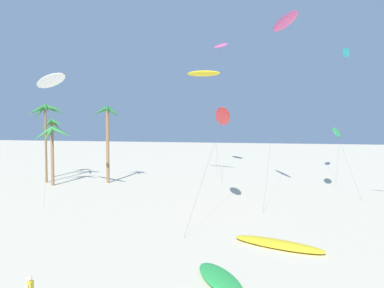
% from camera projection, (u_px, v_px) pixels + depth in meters
% --- Properties ---
extents(palm_tree_0, '(3.84, 3.88, 8.74)m').
position_uv_depth(palm_tree_0, '(52.00, 131.00, 58.38)').
color(palm_tree_0, brown).
rests_on(palm_tree_0, ground).
extents(palm_tree_1, '(4.91, 5.03, 10.66)m').
position_uv_depth(palm_tree_1, '(45.00, 114.00, 52.89)').
color(palm_tree_1, brown).
rests_on(palm_tree_1, ground).
extents(palm_tree_2, '(4.75, 4.89, 7.69)m').
position_uv_depth(palm_tree_2, '(52.00, 138.00, 50.59)').
color(palm_tree_2, olive).
rests_on(palm_tree_2, ground).
extents(palm_tree_3, '(4.03, 4.08, 10.41)m').
position_uv_depth(palm_tree_3, '(108.00, 123.00, 52.63)').
color(palm_tree_3, olive).
rests_on(palm_tree_3, ground).
extents(flying_kite_0, '(3.36, 11.04, 19.13)m').
position_uv_depth(flying_kite_0, '(284.00, 22.00, 40.39)').
color(flying_kite_0, '#EA5193').
rests_on(flying_kite_0, ground).
extents(flying_kite_2, '(6.05, 4.30, 15.68)m').
position_uv_depth(flying_kite_2, '(203.00, 73.00, 55.04)').
color(flying_kite_2, yellow).
rests_on(flying_kite_2, ground).
extents(flying_kite_4, '(2.61, 8.71, 18.58)m').
position_uv_depth(flying_kite_4, '(346.00, 53.00, 56.33)').
color(flying_kite_4, '#19B2B7').
rests_on(flying_kite_4, ground).
extents(flying_kite_5, '(2.83, 7.93, 7.89)m').
position_uv_depth(flying_kite_5, '(336.00, 132.00, 46.38)').
color(flying_kite_5, green).
rests_on(flying_kite_5, ground).
extents(flying_kite_6, '(7.24, 6.62, 13.41)m').
position_uv_depth(flying_kite_6, '(50.00, 81.00, 41.47)').
color(flying_kite_6, white).
rests_on(flying_kite_6, ground).
extents(flying_kite_7, '(4.20, 11.07, 22.11)m').
position_uv_depth(flying_kite_7, '(221.00, 46.00, 66.49)').
color(flying_kite_7, '#EA5193').
rests_on(flying_kite_7, ground).
extents(flying_kite_8, '(2.62, 13.15, 9.82)m').
position_uv_depth(flying_kite_8, '(223.00, 117.00, 36.30)').
color(flying_kite_8, red).
rests_on(flying_kite_8, ground).
extents(grounded_kite_0, '(6.37, 3.69, 0.43)m').
position_uv_depth(grounded_kite_0, '(278.00, 244.00, 25.66)').
color(grounded_kite_0, yellow).
rests_on(grounded_kite_0, ground).
extents(grounded_kite_1, '(3.73, 4.76, 0.42)m').
position_uv_depth(grounded_kite_1, '(220.00, 279.00, 19.98)').
color(grounded_kite_1, green).
rests_on(grounded_kite_1, ground).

